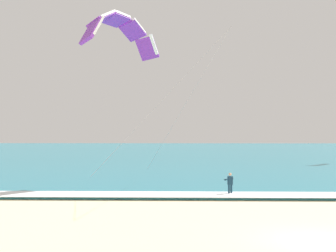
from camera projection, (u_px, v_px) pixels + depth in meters
ground_plane at (320, 242)px, 16.94m from camera, size 200.00×200.00×0.00m
sea at (205, 152)px, 87.14m from camera, size 200.00×120.00×0.20m
surf_foam at (263, 195)px, 28.16m from camera, size 200.00×2.58×0.04m
surfboard at (230, 196)px, 28.79m from camera, size 1.00×1.45×0.09m
kitesurfer at (230, 183)px, 28.82m from camera, size 0.66×0.66×1.69m
kite_primary at (120, 30)px, 34.15m from camera, size 11.47×8.69×13.39m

